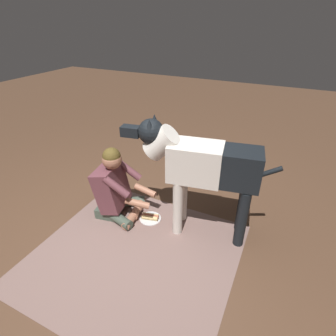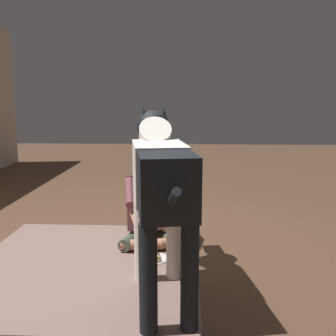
% 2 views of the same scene
% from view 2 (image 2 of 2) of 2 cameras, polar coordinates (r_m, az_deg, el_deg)
% --- Properties ---
extents(ground_plane, '(15.96, 15.96, 0.00)m').
position_cam_2_polar(ground_plane, '(3.46, -9.02, -11.90)').
color(ground_plane, brown).
extents(area_rug, '(1.90, 1.78, 0.01)m').
position_cam_2_polar(area_rug, '(3.22, -12.12, -13.67)').
color(area_rug, '#785D56').
rests_on(area_rug, ground).
extents(person_sitting_on_floor, '(0.70, 0.57, 0.85)m').
position_cam_2_polar(person_sitting_on_floor, '(3.50, -2.80, -5.47)').
color(person_sitting_on_floor, '#434F43').
rests_on(person_sitting_on_floor, ground).
extents(large_dog, '(1.52, 0.46, 1.24)m').
position_cam_2_polar(large_dog, '(2.48, -1.17, -1.56)').
color(large_dog, silver).
rests_on(large_dog, ground).
extents(hot_dog_on_plate, '(0.25, 0.25, 0.06)m').
position_cam_2_polar(hot_dog_on_plate, '(3.23, -2.18, -12.94)').
color(hot_dog_on_plate, silver).
rests_on(hot_dog_on_plate, ground).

